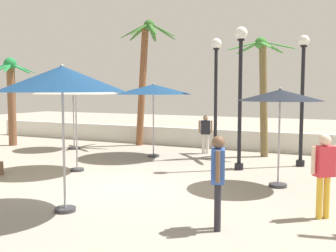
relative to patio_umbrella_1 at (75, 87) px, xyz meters
name	(u,v)px	position (x,y,z in m)	size (l,w,h in m)	color
ground_plane	(119,191)	(2.51, -1.52, -2.61)	(56.00, 56.00, 0.00)	#9E9384
boundary_wall	(221,139)	(2.51, 6.60, -2.20)	(25.20, 0.30, 0.82)	silver
patio_umbrella_1	(75,87)	(0.00, 0.00, 0.00)	(2.57, 2.57, 2.90)	#333338
patio_umbrella_2	(153,90)	(0.90, 3.39, -0.08)	(2.92, 2.92, 2.78)	#333338
patio_umbrella_3	(62,80)	(2.43, -3.45, 0.12)	(2.63, 2.63, 3.04)	#333338
patio_umbrella_4	(280,96)	(6.02, 0.64, -0.26)	(2.19, 2.19, 2.59)	#333338
patio_umbrella_5	(73,86)	(-3.09, 3.69, 0.08)	(2.03, 2.03, 2.99)	#333338
palm_tree_0	(263,81)	(4.55, 5.25, 0.23)	(2.61, 2.60, 4.49)	brown
palm_tree_1	(11,90)	(-6.34, 3.38, -0.09)	(2.18, 2.18, 3.97)	brown
palm_tree_2	(144,68)	(-0.90, 5.95, 0.87)	(2.55, 2.55, 5.61)	brown
lamp_post_0	(240,78)	(4.49, 2.39, 0.27)	(0.40, 0.40, 4.46)	black
lamp_post_1	(302,88)	(6.16, 3.84, -0.03)	(0.36, 0.36, 4.28)	black
lamp_post_2	(216,84)	(3.14, 3.99, 0.13)	(0.38, 0.38, 4.37)	black
guest_0	(324,168)	(7.29, -1.61, -1.60)	(0.45, 0.41, 1.67)	gold
guest_1	(206,131)	(2.39, 5.00, -1.70)	(0.54, 0.33, 1.53)	silver
guest_2	(218,173)	(5.64, -3.11, -1.57)	(0.34, 0.54, 1.71)	#26262D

